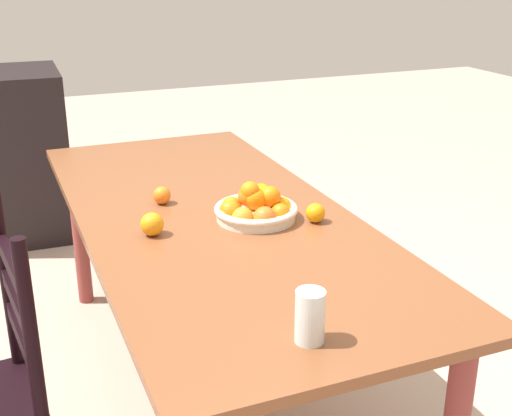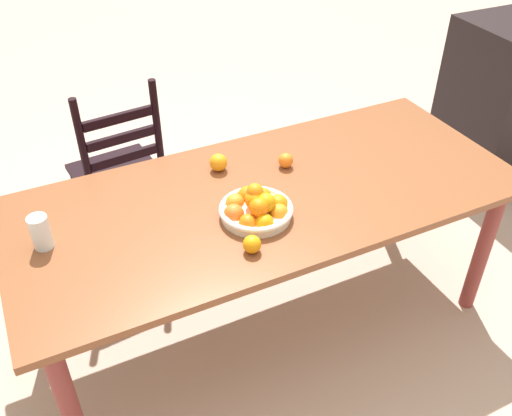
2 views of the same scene
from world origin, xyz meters
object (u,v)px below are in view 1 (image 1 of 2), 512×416
Objects in this scene: fruit_bowl at (256,208)px; drinking_glass at (310,317)px; orange_loose_0 at (152,224)px; orange_loose_2 at (162,195)px; cabinet at (14,155)px; dining_table at (213,236)px; orange_loose_1 at (315,213)px.

fruit_bowl is 2.18× the size of drinking_glass.
orange_loose_0 reaches higher than orange_loose_2.
cabinet reaches higher than orange_loose_0.
dining_table is 0.38m from orange_loose_1.
cabinet is 2.20m from fruit_bowl.
drinking_glass reaches higher than orange_loose_1.
cabinet reaches higher than orange_loose_2.
orange_loose_1 is 0.50× the size of drinking_glass.
orange_loose_2 is at bearing -164.85° from cabinet.
orange_loose_0 reaches higher than dining_table.
drinking_glass reaches higher than dining_table.
orange_loose_0 is 0.58× the size of drinking_glass.
orange_loose_1 is (-2.17, -0.85, 0.29)m from cabinet.
dining_table is 31.62× the size of orange_loose_1.
orange_loose_0 is (-0.11, 0.24, 0.12)m from dining_table.
orange_loose_1 is (-0.10, -0.17, -0.01)m from fruit_bowl.
orange_loose_0 is at bearing 13.74° from drinking_glass.
orange_loose_0 is 1.18× the size of orange_loose_2.
fruit_bowl reaches higher than orange_loose_1.
cabinet is (1.96, 0.56, -0.17)m from dining_table.
orange_loose_2 is (0.27, -0.10, -0.01)m from orange_loose_0.
orange_loose_0 is at bearing 158.97° from orange_loose_2.
orange_loose_1 is 1.03× the size of orange_loose_2.
cabinet reaches higher than drinking_glass.
drinking_glass is (-0.87, 0.06, 0.15)m from dining_table.
fruit_bowl is at bearing -136.06° from orange_loose_2.
dining_table is 7.30× the size of fruit_bowl.
dining_table is 2.05m from cabinet.
orange_loose_2 reaches higher than dining_table.
orange_loose_1 is (-0.21, -0.29, 0.12)m from dining_table.
orange_loose_0 reaches higher than orange_loose_1.
drinking_glass reaches higher than orange_loose_0.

